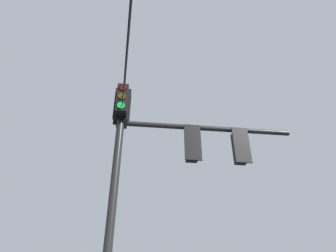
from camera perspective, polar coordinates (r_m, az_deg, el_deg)
name	(u,v)px	position (r m, az deg, el deg)	size (l,w,h in m)	color
signal_mast_assembly	(156,157)	(7.46, -2.39, -6.12)	(3.91, 3.73, 7.19)	black
overhead_wire_span	(123,103)	(9.42, -8.77, 4.46)	(14.37, 13.45, 2.55)	black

